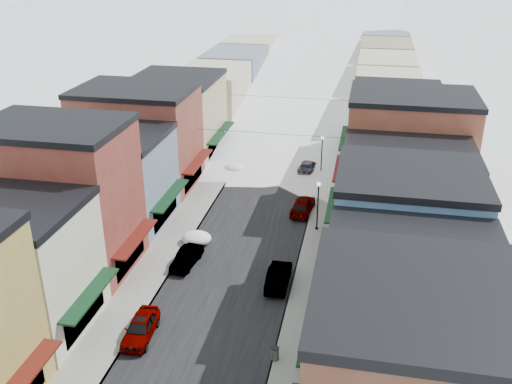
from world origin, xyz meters
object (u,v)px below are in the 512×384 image
at_px(car_dark_hatch, 187,258).
at_px(trash_can, 275,353).
at_px(car_silver_sedan, 141,328).
at_px(streetlamp_near, 318,200).
at_px(car_green_sedan, 278,276).

relative_size(car_dark_hatch, trash_can, 4.55).
xyz_separation_m(car_dark_hatch, trash_can, (9.25, -10.31, -0.07)).
relative_size(car_silver_sedan, streetlamp_near, 0.94).
distance_m(car_silver_sedan, car_green_sedan, 11.70).
bearing_deg(streetlamp_near, car_dark_hatch, -140.38).
bearing_deg(trash_can, car_green_sedan, 97.79).
distance_m(car_dark_hatch, streetlamp_near, 13.36).
distance_m(car_dark_hatch, trash_can, 13.85).
distance_m(car_silver_sedan, streetlamp_near, 20.95).
bearing_deg(car_green_sedan, car_silver_sedan, 43.99).
distance_m(car_green_sedan, streetlamp_near, 10.29).
relative_size(car_green_sedan, trash_can, 5.12).
xyz_separation_m(car_dark_hatch, streetlamp_near, (10.11, 8.37, 2.48)).
bearing_deg(car_green_sedan, trash_can, 96.87).
xyz_separation_m(car_silver_sedan, car_green_sedan, (8.29, 8.26, 0.01)).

